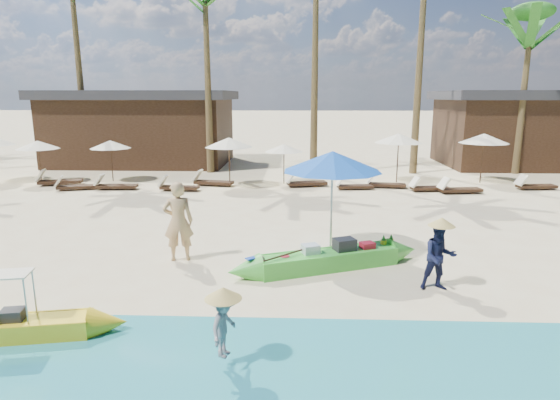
{
  "coord_description": "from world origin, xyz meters",
  "views": [
    {
      "loc": [
        1.35,
        -10.44,
        4.03
      ],
      "look_at": [
        0.86,
        2.0,
        1.24
      ],
      "focal_mm": 30.0,
      "sensor_mm": 36.0,
      "label": 1
    }
  ],
  "objects_px": {
    "blue_umbrella": "(333,161)",
    "yellow_canoe": "(3,329)",
    "green_canoe": "(328,259)",
    "tourist": "(178,221)"
  },
  "relations": [
    {
      "from": "blue_umbrella",
      "to": "yellow_canoe",
      "type": "bearing_deg",
      "value": -141.74
    },
    {
      "from": "yellow_canoe",
      "to": "green_canoe",
      "type": "bearing_deg",
      "value": 21.35
    },
    {
      "from": "tourist",
      "to": "blue_umbrella",
      "type": "relative_size",
      "value": 0.74
    },
    {
      "from": "yellow_canoe",
      "to": "blue_umbrella",
      "type": "bearing_deg",
      "value": 27.53
    },
    {
      "from": "yellow_canoe",
      "to": "tourist",
      "type": "height_order",
      "value": "tourist"
    },
    {
      "from": "green_canoe",
      "to": "yellow_canoe",
      "type": "relative_size",
      "value": 1.16
    },
    {
      "from": "yellow_canoe",
      "to": "tourist",
      "type": "xyz_separation_m",
      "value": [
        2.01,
        4.0,
        0.81
      ]
    },
    {
      "from": "tourist",
      "to": "blue_umbrella",
      "type": "height_order",
      "value": "blue_umbrella"
    },
    {
      "from": "tourist",
      "to": "green_canoe",
      "type": "bearing_deg",
      "value": 161.91
    },
    {
      "from": "green_canoe",
      "to": "tourist",
      "type": "bearing_deg",
      "value": 151.5
    }
  ]
}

